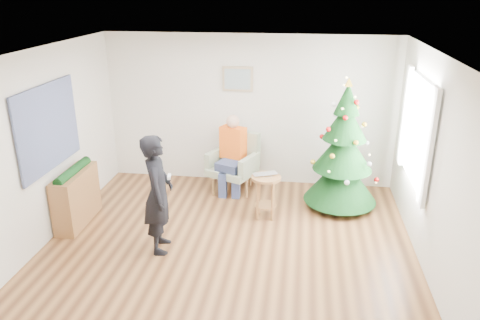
# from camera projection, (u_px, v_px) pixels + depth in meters

# --- Properties ---
(floor) EXTENTS (5.00, 5.00, 0.00)m
(floor) POSITION_uv_depth(u_px,v_px,m) (226.00, 252.00, 6.23)
(floor) COLOR brown
(floor) RESTS_ON ground
(ceiling) EXTENTS (5.00, 5.00, 0.00)m
(ceiling) POSITION_uv_depth(u_px,v_px,m) (224.00, 55.00, 5.31)
(ceiling) COLOR white
(ceiling) RESTS_ON wall_back
(wall_back) EXTENTS (5.00, 0.00, 5.00)m
(wall_back) POSITION_uv_depth(u_px,v_px,m) (249.00, 111.00, 8.09)
(wall_back) COLOR silver
(wall_back) RESTS_ON floor
(wall_front) EXTENTS (5.00, 0.00, 5.00)m
(wall_front) POSITION_uv_depth(u_px,v_px,m) (169.00, 281.00, 3.46)
(wall_front) COLOR silver
(wall_front) RESTS_ON floor
(wall_left) EXTENTS (0.00, 5.00, 5.00)m
(wall_left) POSITION_uv_depth(u_px,v_px,m) (36.00, 152.00, 6.09)
(wall_left) COLOR silver
(wall_left) RESTS_ON floor
(wall_right) EXTENTS (0.00, 5.00, 5.00)m
(wall_right) POSITION_uv_depth(u_px,v_px,m) (436.00, 172.00, 5.45)
(wall_right) COLOR silver
(wall_right) RESTS_ON floor
(window_panel) EXTENTS (0.04, 1.30, 1.40)m
(window_panel) POSITION_uv_depth(u_px,v_px,m) (418.00, 131.00, 6.31)
(window_panel) COLOR white
(window_panel) RESTS_ON wall_right
(curtains) EXTENTS (0.05, 1.75, 1.50)m
(curtains) POSITION_uv_depth(u_px,v_px,m) (415.00, 130.00, 6.31)
(curtains) COLOR white
(curtains) RESTS_ON wall_right
(christmas_tree) EXTENTS (1.15, 1.15, 2.07)m
(christmas_tree) POSITION_uv_depth(u_px,v_px,m) (343.00, 151.00, 7.22)
(christmas_tree) COLOR #3F2816
(christmas_tree) RESTS_ON floor
(stool) EXTENTS (0.45, 0.45, 0.67)m
(stool) POSITION_uv_depth(u_px,v_px,m) (266.00, 196.00, 7.07)
(stool) COLOR brown
(stool) RESTS_ON floor
(laptop) EXTENTS (0.43, 0.36, 0.03)m
(laptop) POSITION_uv_depth(u_px,v_px,m) (266.00, 176.00, 6.95)
(laptop) COLOR silver
(laptop) RESTS_ON stool
(armchair) EXTENTS (0.92, 0.91, 1.00)m
(armchair) POSITION_uv_depth(u_px,v_px,m) (234.00, 169.00, 8.04)
(armchair) COLOR #919F80
(armchair) RESTS_ON floor
(seated_person) EXTENTS (0.53, 0.68, 1.31)m
(seated_person) POSITION_uv_depth(u_px,v_px,m) (232.00, 153.00, 7.88)
(seated_person) COLOR navy
(seated_person) RESTS_ON armchair
(standing_man) EXTENTS (0.49, 0.65, 1.61)m
(standing_man) POSITION_uv_depth(u_px,v_px,m) (158.00, 194.00, 6.06)
(standing_man) COLOR black
(standing_man) RESTS_ON floor
(game_controller) EXTENTS (0.06, 0.13, 0.04)m
(game_controller) POSITION_uv_depth(u_px,v_px,m) (169.00, 177.00, 5.91)
(game_controller) COLOR white
(game_controller) RESTS_ON standing_man
(console) EXTENTS (0.32, 1.01, 0.80)m
(console) POSITION_uv_depth(u_px,v_px,m) (76.00, 198.00, 6.89)
(console) COLOR brown
(console) RESTS_ON floor
(garland) EXTENTS (0.14, 0.90, 0.14)m
(garland) POSITION_uv_depth(u_px,v_px,m) (73.00, 171.00, 6.74)
(garland) COLOR black
(garland) RESTS_ON console
(tapestry) EXTENTS (0.03, 1.50, 1.15)m
(tapestry) POSITION_uv_depth(u_px,v_px,m) (48.00, 127.00, 6.28)
(tapestry) COLOR black
(tapestry) RESTS_ON wall_left
(framed_picture) EXTENTS (0.52, 0.05, 0.42)m
(framed_picture) POSITION_uv_depth(u_px,v_px,m) (238.00, 79.00, 7.89)
(framed_picture) COLOR tan
(framed_picture) RESTS_ON wall_back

